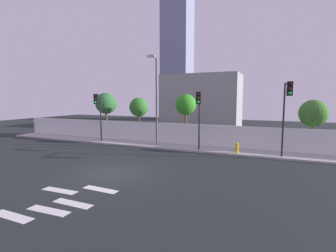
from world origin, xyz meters
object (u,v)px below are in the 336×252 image
Objects in this scene: traffic_light_left at (287,103)px; roadside_tree_rightmost at (313,113)px; traffic_light_right at (98,107)px; fire_hydrant at (237,147)px; roadside_tree_midleft at (139,107)px; street_lamp_curbside at (156,95)px; roadside_tree_midright at (186,105)px; roadside_tree_leftmost at (106,104)px; traffic_light_center at (199,108)px.

traffic_light_left is 1.24× the size of roadside_tree_rightmost.
traffic_light_left is 15.58m from traffic_light_right.
fire_hydrant is 10.85m from roadside_tree_midleft.
fire_hydrant is at bearing -0.72° from street_lamp_curbside.
traffic_light_left is 1.19× the size of roadside_tree_midleft.
roadside_tree_midright is 10.29m from roadside_tree_rightmost.
traffic_light_left reaches higher than fire_hydrant.
roadside_tree_leftmost is 1.17× the size of roadside_tree_rightmost.
traffic_light_center reaches higher than traffic_light_right.
roadside_tree_rightmost is at bearing 30.12° from fire_hydrant.
roadside_tree_rightmost is at bearing 10.85° from traffic_light_right.
traffic_light_center is at bearing -170.68° from fire_hydrant.
street_lamp_curbside is (5.67, 0.46, 1.09)m from traffic_light_right.
traffic_light_center is 0.94× the size of roadside_tree_leftmost.
street_lamp_curbside is 12.34m from roadside_tree_rightmost.
traffic_light_center is 4.14m from roadside_tree_midright.
traffic_light_left is 9.94m from street_lamp_curbside.
street_lamp_curbside is at bearing 179.28° from fire_hydrant.
roadside_tree_midright is (7.30, 3.37, 0.20)m from traffic_light_right.
roadside_tree_rightmost is (19.23, -0.00, -0.59)m from roadside_tree_leftmost.
traffic_light_left is 17.61m from roadside_tree_leftmost.
traffic_light_center is at bearing 178.73° from traffic_light_left.
roadside_tree_midright is at bearing 24.79° from traffic_light_right.
traffic_light_left reaches higher than roadside_tree_rightmost.
traffic_light_right is 0.93× the size of roadside_tree_leftmost.
roadside_tree_leftmost is (-7.33, 2.91, -0.84)m from street_lamp_curbside.
roadside_tree_midleft is 15.24m from roadside_tree_rightmost.
traffic_light_right is 3.76m from roadside_tree_leftmost.
roadside_tree_midleft is at bearing 138.83° from street_lamp_curbside.
fire_hydrant is at bearing 9.32° from traffic_light_center.
traffic_light_right is 0.60× the size of street_lamp_curbside.
roadside_tree_leftmost is at bearing 162.83° from traffic_light_center.
street_lamp_curbside is 1.80× the size of roadside_tree_rightmost.
roadside_tree_rightmost is at bearing -0.00° from roadside_tree_leftmost.
traffic_light_left is 4.20m from roadside_tree_rightmost.
roadside_tree_midright is (1.63, 2.91, -0.90)m from street_lamp_curbside.
traffic_light_left reaches higher than roadside_tree_midleft.
street_lamp_curbside reaches higher than roadside_tree_midleft.
roadside_tree_rightmost is (2.00, 3.60, -0.81)m from traffic_light_left.
roadside_tree_midleft is at bearing 154.35° from traffic_light_center.
traffic_light_right is 5.79m from street_lamp_curbside.
roadside_tree_leftmost is 19.24m from roadside_tree_rightmost.
traffic_light_right is at bearing -155.21° from roadside_tree_midright.
fire_hydrant is (-3.16, 0.60, -3.28)m from traffic_light_left.
traffic_light_left is 6.03m from traffic_light_center.
roadside_tree_rightmost is at bearing 13.75° from street_lamp_curbside.
roadside_tree_midleft is at bearing 180.00° from roadside_tree_midright.
street_lamp_curbside reaches higher than traffic_light_right.
traffic_light_left is 1.07× the size of roadside_tree_leftmost.
roadside_tree_midright reaches higher than traffic_light_right.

